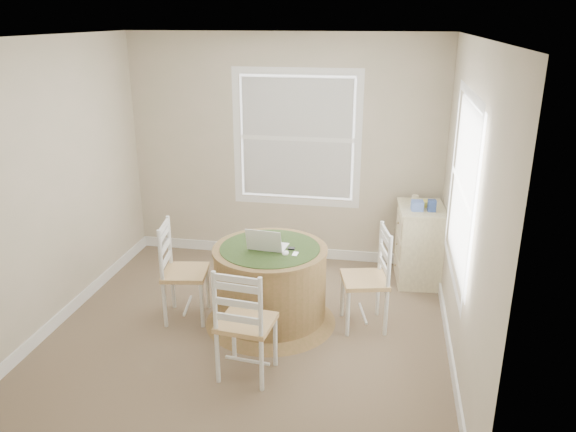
% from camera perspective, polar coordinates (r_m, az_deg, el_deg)
% --- Properties ---
extents(room, '(3.64, 3.64, 2.64)m').
position_cam_1_polar(room, '(4.87, -2.03, 2.29)').
color(room, '#816952').
rests_on(room, ground).
extents(round_table, '(1.24, 1.24, 0.76)m').
position_cam_1_polar(round_table, '(5.27, -1.81, -6.69)').
color(round_table, '#976D43').
rests_on(round_table, ground).
extents(chair_left, '(0.46, 0.48, 0.95)m').
position_cam_1_polar(chair_left, '(5.40, -10.39, -5.63)').
color(chair_left, white).
rests_on(chair_left, ground).
extents(chair_near, '(0.46, 0.44, 0.95)m').
position_cam_1_polar(chair_near, '(4.51, -4.26, -10.69)').
color(chair_near, white).
rests_on(chair_near, ground).
extents(chair_right, '(0.48, 0.50, 0.95)m').
position_cam_1_polar(chair_right, '(5.22, 7.79, -6.38)').
color(chair_right, white).
rests_on(chair_right, ground).
extents(laptop, '(0.36, 0.32, 0.23)m').
position_cam_1_polar(laptop, '(5.11, -2.11, -2.98)').
color(laptop, white).
rests_on(laptop, round_table).
extents(mouse, '(0.07, 0.10, 0.03)m').
position_cam_1_polar(mouse, '(4.99, -0.26, -3.79)').
color(mouse, white).
rests_on(mouse, round_table).
extents(phone, '(0.05, 0.09, 0.02)m').
position_cam_1_polar(phone, '(4.99, 0.75, -3.93)').
color(phone, '#B7BABF').
rests_on(phone, round_table).
extents(keys, '(0.06, 0.05, 0.02)m').
position_cam_1_polar(keys, '(5.09, 0.36, -3.37)').
color(keys, black).
rests_on(keys, round_table).
extents(corner_chest, '(0.54, 0.68, 0.85)m').
position_cam_1_polar(corner_chest, '(6.23, 13.14, -2.80)').
color(corner_chest, '#FAF0BB').
rests_on(corner_chest, ground).
extents(tissue_box, '(0.13, 0.13, 0.10)m').
position_cam_1_polar(tissue_box, '(5.94, 12.94, 1.01)').
color(tissue_box, '#5B7AD0').
rests_on(tissue_box, corner_chest).
extents(box_yellow, '(0.16, 0.11, 0.06)m').
position_cam_1_polar(box_yellow, '(6.11, 13.98, 1.23)').
color(box_yellow, '#F1E855').
rests_on(box_yellow, corner_chest).
extents(box_blue, '(0.09, 0.09, 0.12)m').
position_cam_1_polar(box_blue, '(5.95, 14.50, 0.99)').
color(box_blue, '#2E478B').
rests_on(box_blue, corner_chest).
extents(cup_cream, '(0.07, 0.07, 0.09)m').
position_cam_1_polar(cup_cream, '(6.18, 12.73, 1.70)').
color(cup_cream, beige).
rests_on(cup_cream, corner_chest).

